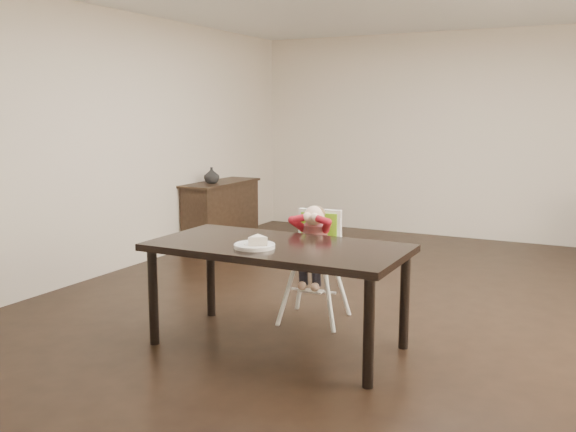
% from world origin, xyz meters
% --- Properties ---
extents(ground, '(7.00, 7.00, 0.00)m').
position_xyz_m(ground, '(0.00, 0.00, 0.00)').
color(ground, black).
rests_on(ground, ground).
extents(room_walls, '(6.02, 7.02, 2.71)m').
position_xyz_m(room_walls, '(0.00, 0.00, 1.86)').
color(room_walls, beige).
rests_on(room_walls, ground).
extents(dining_table, '(1.80, 0.90, 0.75)m').
position_xyz_m(dining_table, '(-0.44, -1.17, 0.67)').
color(dining_table, black).
rests_on(dining_table, ground).
extents(high_chair, '(0.43, 0.43, 0.94)m').
position_xyz_m(high_chair, '(-0.45, -0.50, 0.66)').
color(high_chair, white).
rests_on(high_chair, ground).
extents(plate, '(0.31, 0.31, 0.08)m').
position_xyz_m(plate, '(-0.52, -1.34, 0.78)').
color(plate, white).
rests_on(plate, dining_table).
extents(sideboard, '(0.44, 1.26, 0.79)m').
position_xyz_m(sideboard, '(-2.78, 1.72, 0.40)').
color(sideboard, black).
rests_on(sideboard, ground).
extents(vase, '(0.21, 0.22, 0.19)m').
position_xyz_m(vase, '(-2.78, 1.52, 0.89)').
color(vase, '#99999E').
rests_on(vase, sideboard).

